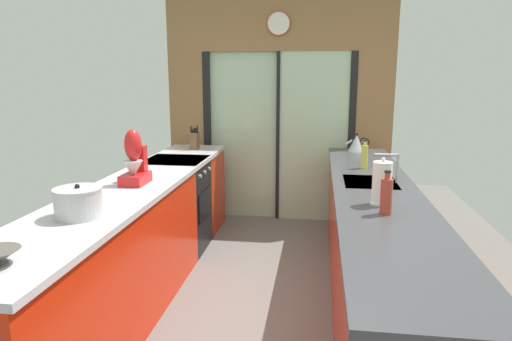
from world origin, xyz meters
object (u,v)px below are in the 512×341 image
(oven_range, at_px, (177,205))
(paper_towel_roll, at_px, (382,184))
(stock_pot, at_px, (79,202))
(soap_bottle_far, at_px, (364,156))
(knife_block, at_px, (195,141))
(soap_bottle_near, at_px, (386,196))
(stand_mixer, at_px, (135,163))
(kettle, at_px, (357,143))

(oven_range, relative_size, paper_towel_roll, 3.00)
(stock_pot, bearing_deg, soap_bottle_far, 43.21)
(knife_block, bearing_deg, oven_range, -91.63)
(knife_block, bearing_deg, soap_bottle_near, -50.94)
(oven_range, xyz_separation_m, paper_towel_roll, (1.80, -1.34, 0.60))
(stock_pot, bearing_deg, oven_range, 90.57)
(stand_mixer, distance_m, stock_pot, 0.83)
(knife_block, distance_m, stock_pot, 2.50)
(stand_mixer, xyz_separation_m, stock_pot, (-0.00, -0.83, -0.07))
(stand_mixer, height_order, paper_towel_roll, stand_mixer)
(knife_block, bearing_deg, kettle, 3.18)
(knife_block, distance_m, paper_towel_roll, 2.67)
(soap_bottle_far, distance_m, paper_towel_roll, 1.16)
(oven_range, bearing_deg, stand_mixer, -88.96)
(soap_bottle_near, bearing_deg, paper_towel_roll, 90.00)
(oven_range, distance_m, paper_towel_roll, 2.32)
(stand_mixer, relative_size, soap_bottle_near, 1.58)
(soap_bottle_far, bearing_deg, stand_mixer, -154.68)
(soap_bottle_near, bearing_deg, knife_block, 129.06)
(knife_block, distance_m, soap_bottle_near, 2.82)
(stock_pot, bearing_deg, stand_mixer, 90.00)
(kettle, xyz_separation_m, soap_bottle_far, (-0.00, -0.92, 0.02))
(oven_range, relative_size, stand_mixer, 2.19)
(soap_bottle_near, bearing_deg, soap_bottle_far, 90.00)
(knife_block, bearing_deg, stand_mixer, -90.00)
(soap_bottle_near, distance_m, paper_towel_roll, 0.21)
(stock_pot, height_order, kettle, kettle)
(oven_range, height_order, knife_block, knife_block)
(stand_mixer, bearing_deg, knife_block, 90.00)
(oven_range, xyz_separation_m, knife_block, (0.02, 0.65, 0.56))
(kettle, xyz_separation_m, paper_towel_roll, (-0.00, -2.08, 0.05))
(stock_pot, xyz_separation_m, soap_bottle_far, (1.78, 1.67, 0.02))
(stand_mixer, bearing_deg, soap_bottle_near, -16.48)
(kettle, bearing_deg, soap_bottle_far, -90.12)
(soap_bottle_near, bearing_deg, kettle, 89.95)
(soap_bottle_near, bearing_deg, stand_mixer, 163.52)
(stand_mixer, height_order, soap_bottle_near, stand_mixer)
(oven_range, bearing_deg, soap_bottle_near, -40.67)
(oven_range, distance_m, kettle, 2.03)
(kettle, bearing_deg, stock_pot, -124.47)
(soap_bottle_near, height_order, paper_towel_roll, paper_towel_roll)
(stock_pot, distance_m, kettle, 3.15)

